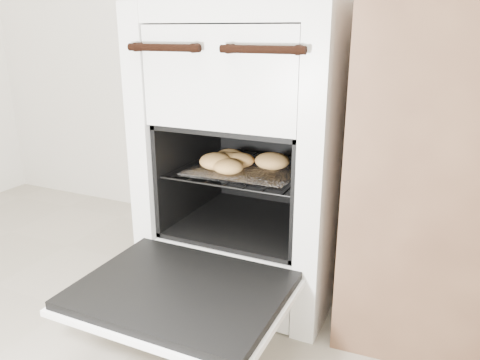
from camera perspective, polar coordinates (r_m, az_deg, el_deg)
The scene contains 5 objects.
stove at distance 1.59m, azimuth 2.25°, elevation 3.23°, with size 0.61×0.68×0.94m.
oven_door at distance 1.27m, azimuth -7.18°, elevation -13.48°, with size 0.55×0.43×0.04m.
oven_rack at distance 1.54m, azimuth 1.27°, elevation 1.39°, with size 0.44×0.43×0.01m.
foil_sheet at distance 1.52m, azimuth 0.97°, elevation 1.41°, with size 0.35×0.31×0.01m, color silver.
baked_rolls at distance 1.51m, azimuth -0.35°, elevation 2.38°, with size 0.31×0.25×0.05m.
Camera 1 is at (0.73, -0.26, 0.86)m, focal length 35.00 mm.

